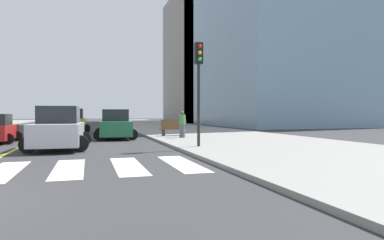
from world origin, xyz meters
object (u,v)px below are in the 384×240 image
at_px(traffic_light_near_corner, 199,74).
at_px(pedestrian_waiting_east, 182,123).
at_px(car_green_fourth, 115,125).
at_px(park_bench, 173,128).
at_px(car_yellow_third, 72,122).
at_px(car_silver_second, 59,129).

distance_m(traffic_light_near_corner, pedestrian_waiting_east, 6.36).
relative_size(car_green_fourth, pedestrian_waiting_east, 2.62).
bearing_deg(park_bench, traffic_light_near_corner, 171.25).
xyz_separation_m(car_yellow_third, traffic_light_near_corner, (6.29, -15.17, 2.59)).
distance_m(car_silver_second, car_green_fourth, 6.76).
relative_size(traffic_light_near_corner, pedestrian_waiting_east, 2.85).
relative_size(car_yellow_third, park_bench, 2.59).
height_order(car_green_fourth, traffic_light_near_corner, traffic_light_near_corner).
bearing_deg(traffic_light_near_corner, car_yellow_third, -67.47).
relative_size(park_bench, pedestrian_waiting_east, 1.07).
xyz_separation_m(car_green_fourth, traffic_light_near_corner, (3.25, -8.05, 2.65)).
bearing_deg(park_bench, car_green_fourth, 82.00).
distance_m(car_green_fourth, park_bench, 3.93).
bearing_deg(car_yellow_third, traffic_light_near_corner, 113.75).
bearing_deg(car_yellow_third, car_silver_second, 91.11).
bearing_deg(pedestrian_waiting_east, park_bench, -52.94).
xyz_separation_m(car_green_fourth, park_bench, (3.91, -0.28, -0.23)).
bearing_deg(pedestrian_waiting_east, car_green_fourth, 4.48).
xyz_separation_m(park_bench, pedestrian_waiting_east, (0.12, -1.96, 0.40)).
bearing_deg(traffic_light_near_corner, park_bench, -94.83).
distance_m(traffic_light_near_corner, park_bench, 8.31).
xyz_separation_m(car_silver_second, car_yellow_third, (0.03, 13.15, 0.03)).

